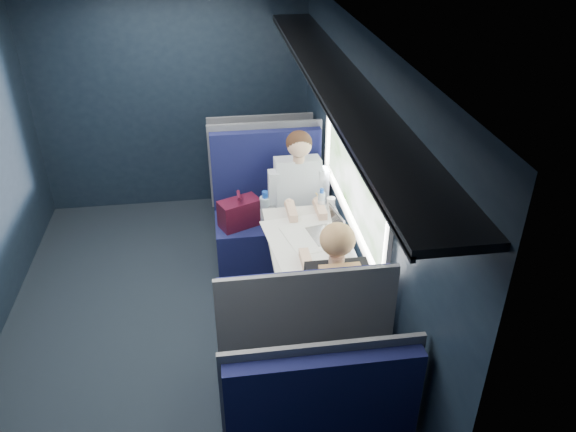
{
  "coord_description": "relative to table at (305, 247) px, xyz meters",
  "views": [
    {
      "loc": [
        0.4,
        -3.57,
        3.08
      ],
      "look_at": [
        0.9,
        0.0,
        0.95
      ],
      "focal_mm": 35.0,
      "sensor_mm": 36.0,
      "label": 1
    }
  ],
  "objects": [
    {
      "name": "seat_bay_far",
      "position": [
        -0.18,
        -0.87,
        -0.25
      ],
      "size": [
        1.04,
        0.62,
        1.26
      ],
      "color": "#0C0E37",
      "rests_on": "ground"
    },
    {
      "name": "ground",
      "position": [
        -1.03,
        0.0,
        -0.67
      ],
      "size": [
        2.8,
        4.2,
        0.01
      ],
      "primitive_type": "cube",
      "color": "black"
    },
    {
      "name": "seat_row_front",
      "position": [
        -0.18,
        1.8,
        -0.25
      ],
      "size": [
        1.04,
        0.51,
        1.16
      ],
      "color": "#0C0E37",
      "rests_on": "ground"
    },
    {
      "name": "cup",
      "position": [
        0.29,
        0.44,
        0.12
      ],
      "size": [
        0.07,
        0.07,
        0.09
      ],
      "primitive_type": "cylinder",
      "color": "white",
      "rests_on": "table"
    },
    {
      "name": "man",
      "position": [
        0.07,
        0.7,
        0.06
      ],
      "size": [
        0.53,
        0.56,
        1.32
      ],
      "color": "black",
      "rests_on": "ground"
    },
    {
      "name": "room_shell",
      "position": [
        -1.01,
        0.0,
        0.81
      ],
      "size": [
        3.0,
        4.4,
        2.4
      ],
      "color": "black",
      "rests_on": "ground"
    },
    {
      "name": "laptop",
      "position": [
        0.2,
        0.01,
        0.14
      ],
      "size": [
        0.27,
        0.32,
        0.22
      ],
      "color": "silver",
      "rests_on": "table"
    },
    {
      "name": "bottle_small",
      "position": [
        0.2,
        0.4,
        0.17
      ],
      "size": [
        0.06,
        0.06,
        0.21
      ],
      "color": "silver",
      "rests_on": "table"
    },
    {
      "name": "table",
      "position": [
        0.0,
        0.0,
        0.0
      ],
      "size": [
        0.62,
        1.0,
        0.74
      ],
      "color": "#54565E",
      "rests_on": "ground"
    },
    {
      "name": "papers",
      "position": [
        -0.01,
        -0.06,
        0.08
      ],
      "size": [
        0.63,
        0.84,
        0.01
      ],
      "primitive_type": "cube",
      "rotation": [
        0.0,
        0.0,
        0.13
      ],
      "color": "white",
      "rests_on": "table"
    },
    {
      "name": "woman",
      "position": [
        0.07,
        -0.71,
        0.06
      ],
      "size": [
        0.53,
        0.56,
        1.32
      ],
      "color": "black",
      "rests_on": "ground"
    },
    {
      "name": "seat_bay_near",
      "position": [
        -0.2,
        0.87,
        -0.24
      ],
      "size": [
        1.04,
        0.62,
        1.26
      ],
      "color": "#0C0E37",
      "rests_on": "ground"
    }
  ]
}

